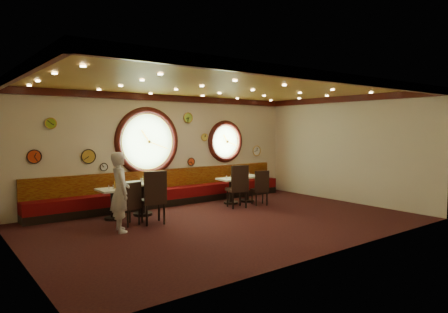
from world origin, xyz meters
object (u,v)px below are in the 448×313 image
Objects in this scene: table_d at (247,185)px; chair_d at (261,185)px; condiment_c_pepper at (233,177)px; condiment_a_bottle at (115,185)px; condiment_b_bottle at (144,179)px; table_b at (143,194)px; condiment_b_pepper at (143,180)px; condiment_c_salt at (226,177)px; condiment_b_salt at (141,180)px; chair_c at (238,184)px; condiment_d_bottle at (246,173)px; table_a at (113,200)px; condiment_d_salt at (243,174)px; condiment_d_pepper at (249,174)px; condiment_a_salt at (109,187)px; condiment_a_pepper at (113,187)px; condiment_c_bottle at (232,175)px; waiter at (120,192)px; table_c at (231,188)px; chair_b at (154,194)px; chair_a at (131,201)px.

chair_d is (-0.07, -0.69, 0.08)m from table_d.
condiment_a_bottle is at bearing 176.71° from condiment_c_pepper.
table_b is at bearing -151.56° from condiment_b_bottle.
condiment_b_pepper is at bearing -173.27° from chair_d.
condiment_b_salt is at bearing 179.42° from condiment_c_salt.
chair_c is (2.54, -0.77, 0.15)m from table_b.
condiment_d_bottle is at bearing -3.48° from condiment_c_salt.
table_a is 4.08m from condiment_d_salt.
chair_c reaches higher than condiment_d_pepper.
condiment_c_salt is 1.03× the size of condiment_d_salt.
condiment_a_salt is at bearing 137.08° from table_a.
condiment_c_salt is (2.70, -0.02, 0.25)m from table_b.
condiment_a_pepper is at bearing -170.62° from chair_d.
chair_d is at bearing -64.35° from condiment_c_bottle.
table_d is at bearing -12.15° from condiment_c_salt.
condiment_a_bottle is at bearing -178.77° from chair_c.
waiter is (-4.47, -1.04, 0.36)m from table_d.
condiment_a_pepper is at bearing 178.48° from condiment_d_pepper.
condiment_a_bottle is (-4.18, 0.18, -0.00)m from condiment_d_pepper.
condiment_c_bottle is (0.21, 0.00, 0.05)m from condiment_c_salt.
condiment_d_salt is 4.06m from condiment_a_pepper.
chair_d is (0.51, -0.74, 0.11)m from table_c.
table_b is 0.79m from condiment_a_bottle.
table_d is 0.46× the size of waiter.
chair_b is 7.32× the size of condiment_a_pepper.
condiment_d_pepper reaches higher than table_a.
condiment_c_pepper is at bearing 147.06° from chair_d.
condiment_c_salt is at bearing -179.35° from condiment_c_bottle.
condiment_b_pepper is (-0.01, -0.04, 0.37)m from table_b.
condiment_b_salt is at bearing 36.55° from chair_a.
condiment_b_pepper is (0.78, 0.01, 0.10)m from condiment_a_pepper.
condiment_d_pepper reaches higher than condiment_d_salt.
condiment_d_pepper is at bearing -2.52° from condiment_a_bottle.
condiment_c_bottle is at bearing -63.83° from waiter.
chair_a is 0.54m from chair_b.
condiment_a_pepper is at bearing 178.89° from table_c.
chair_c is at bearing 17.18° from chair_b.
waiter is at bearing -133.17° from condiment_b_pepper.
condiment_a_pepper is at bearing 178.44° from table_d.
table_c is at bearing -2.40° from table_b.
condiment_a_bottle is at bearing -171.76° from chair_d.
condiment_c_salt is 0.21m from condiment_c_bottle.
chair_d is 4.18m from condiment_a_pepper.
chair_c is 7.66× the size of condiment_c_pepper.
condiment_b_salt reaches higher than table_c.
chair_c is (-0.84, -0.61, 0.19)m from table_d.
condiment_c_pepper is (-0.50, 0.67, 0.22)m from chair_d.
condiment_d_bottle is (4.13, 0.80, 0.30)m from chair_a.
condiment_a_salt is 1.29m from waiter.
condiment_a_pepper is 0.58× the size of condiment_a_bottle.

